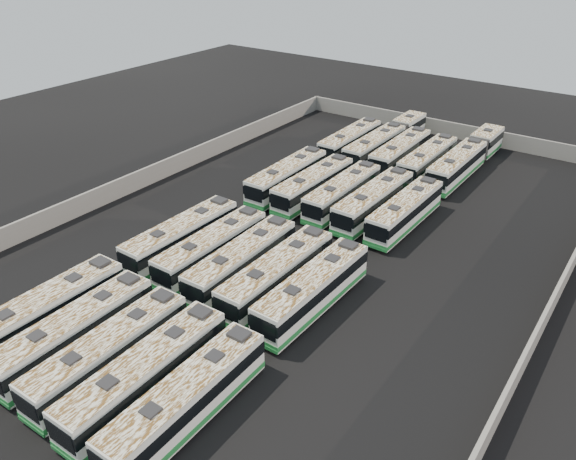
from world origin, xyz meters
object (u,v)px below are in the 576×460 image
object	(u,v)px
bus_midback_left	(313,185)
bus_midback_far_right	(405,211)
bus_midfront_far_right	(313,290)
bus_back_center	(400,153)
bus_back_far_left	(350,142)
bus_back_left	(386,140)
bus_midfront_far_left	(182,236)
bus_front_center	(109,353)
bus_front_right	(146,374)
bus_midback_far_left	(287,177)
bus_midback_center	(343,193)
bus_front_far_right	(187,400)
bus_front_left	(75,332)
bus_midfront_right	(277,275)
bus_midback_right	(373,201)
bus_back_right	(427,160)
bus_front_far_left	(45,312)
bus_midfront_left	(212,248)
bus_back_far_right	(467,157)
bus_midfront_center	(242,261)

from	to	relation	value
bus_midback_left	bus_midback_far_right	distance (m)	10.94
bus_midfront_far_right	bus_back_center	world-z (taller)	bus_midfront_far_right
bus_back_far_left	bus_back_left	bearing A→B (deg)	42.32
bus_midfront_far_left	bus_back_center	size ratio (longest dim) A/B	0.99
bus_front_center	bus_front_right	size ratio (longest dim) A/B	0.98
bus_midfront_far_right	bus_midback_far_left	bearing A→B (deg)	131.54
bus_midback_left	bus_front_center	bearing A→B (deg)	-82.47
bus_midback_center	bus_midback_far_left	bearing A→B (deg)	179.97
bus_front_center	bus_midback_far_left	bearing A→B (deg)	101.90
bus_front_far_right	bus_midback_far_right	size ratio (longest dim) A/B	1.01
bus_front_left	bus_back_left	xyz separation A→B (m)	(0.07, 48.44, -0.02)
bus_back_center	bus_midfront_far_left	bearing A→B (deg)	-103.96
bus_back_far_left	bus_midfront_far_left	bearing A→B (deg)	-90.49
bus_midback_left	bus_midback_center	world-z (taller)	bus_midback_left
bus_front_right	bus_midfront_far_right	distance (m)	14.49
bus_midfront_right	bus_midback_right	xyz separation A→B (m)	(0.03, 16.77, -0.01)
bus_midfront_far_right	bus_midback_left	world-z (taller)	bus_midfront_far_right
bus_front_left	bus_front_far_right	size ratio (longest dim) A/B	1.01
bus_back_right	bus_midback_far_left	bearing A→B (deg)	-127.53
bus_front_far_left	bus_back_center	xyz separation A→B (m)	(7.32, 45.03, -0.02)
bus_front_center	bus_back_left	world-z (taller)	bus_front_center
bus_midfront_far_right	bus_midback_left	bearing A→B (deg)	123.84
bus_midback_far_right	bus_midfront_right	bearing A→B (deg)	-101.41
bus_midback_left	bus_back_far_left	world-z (taller)	bus_midback_left
bus_front_left	bus_midback_right	world-z (taller)	bus_midback_right
bus_front_far_right	bus_midfront_left	world-z (taller)	bus_front_far_right
bus_midfront_far_right	bus_midback_right	bearing A→B (deg)	102.69
bus_back_far_right	bus_back_left	bearing A→B (deg)	-179.35
bus_front_right	bus_front_far_right	size ratio (longest dim) A/B	1.03
bus_front_far_left	bus_midfront_far_left	xyz separation A→B (m)	(0.12, 14.09, -0.03)
bus_back_far_right	bus_front_far_right	bearing A→B (deg)	-89.54
bus_front_right	bus_back_center	xyz separation A→B (m)	(-3.70, 45.14, -0.01)
bus_midfront_far_right	bus_front_left	bearing A→B (deg)	-127.13
bus_front_far_right	bus_back_right	xyz separation A→B (m)	(-3.65, 45.00, -0.02)
bus_front_left	bus_back_far_left	xyz separation A→B (m)	(-3.54, 45.10, -0.01)
bus_midfront_right	bus_midfront_far_right	distance (m)	3.56
bus_front_center	bus_midback_far_right	distance (m)	31.67
bus_back_right	bus_midfront_left	bearing A→B (deg)	-102.94
bus_midfront_center	bus_midback_far_left	size ratio (longest dim) A/B	0.99
bus_midfront_left	bus_midfront_center	bearing A→B (deg)	-2.50
bus_front_center	bus_midback_far_right	world-z (taller)	bus_front_center
bus_front_far_left	bus_front_left	world-z (taller)	bus_front_far_left
bus_midfront_far_left	bus_back_left	xyz separation A→B (m)	(3.63, 34.27, -0.04)
bus_midfront_right	bus_midfront_left	bearing A→B (deg)	179.23
bus_front_right	bus_front_far_right	xyz separation A→B (m)	(3.63, -0.05, -0.05)
bus_midfront_far_left	bus_midfront_far_right	world-z (taller)	bus_midfront_far_right
bus_front_far_right	bus_back_far_left	xyz separation A→B (m)	(-14.52, 45.19, -0.00)
bus_midfront_right	bus_midfront_far_right	size ratio (longest dim) A/B	1.01
bus_midfront_left	bus_midback_far_left	distance (m)	17.06
bus_midback_far_right	bus_midfront_left	bearing A→B (deg)	-122.43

